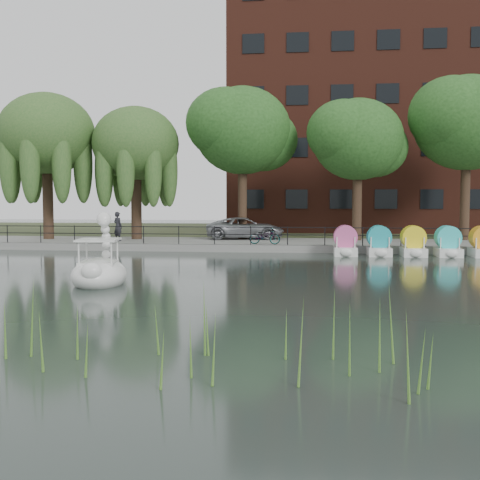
% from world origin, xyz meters
% --- Properties ---
extents(ground_plane, '(120.00, 120.00, 0.00)m').
position_xyz_m(ground_plane, '(0.00, 0.00, 0.00)').
color(ground_plane, '#35403C').
extents(promenade, '(40.00, 6.00, 0.40)m').
position_xyz_m(promenade, '(0.00, 16.00, 0.20)').
color(promenade, gray).
rests_on(promenade, ground_plane).
extents(kerb, '(40.00, 0.25, 0.40)m').
position_xyz_m(kerb, '(0.00, 13.05, 0.20)').
color(kerb, gray).
rests_on(kerb, ground_plane).
extents(land_strip, '(60.00, 22.00, 0.36)m').
position_xyz_m(land_strip, '(0.00, 30.00, 0.18)').
color(land_strip, '#47512D').
rests_on(land_strip, ground_plane).
extents(railing, '(32.00, 0.05, 1.00)m').
position_xyz_m(railing, '(0.00, 13.25, 1.15)').
color(railing, black).
rests_on(railing, promenade).
extents(apartment_building, '(20.00, 10.07, 18.00)m').
position_xyz_m(apartment_building, '(7.00, 29.97, 9.36)').
color(apartment_building, '#4C1E16').
rests_on(apartment_building, land_strip).
extents(willow_left, '(5.88, 5.88, 9.01)m').
position_xyz_m(willow_left, '(-13.00, 16.50, 6.87)').
color(willow_left, '#473323').
rests_on(willow_left, promenade).
extents(willow_mid, '(5.32, 5.32, 8.15)m').
position_xyz_m(willow_mid, '(-7.50, 17.00, 6.25)').
color(willow_mid, '#473323').
rests_on(willow_mid, promenade).
extents(broadleaf_center, '(6.00, 6.00, 9.25)m').
position_xyz_m(broadleaf_center, '(-1.00, 18.00, 7.06)').
color(broadleaf_center, '#473323').
rests_on(broadleaf_center, promenade).
extents(broadleaf_right, '(5.40, 5.40, 8.32)m').
position_xyz_m(broadleaf_right, '(6.00, 17.50, 6.39)').
color(broadleaf_right, '#473323').
rests_on(broadleaf_right, promenade).
extents(broadleaf_far, '(6.30, 6.30, 9.71)m').
position_xyz_m(broadleaf_far, '(12.50, 18.50, 7.40)').
color(broadleaf_far, '#473323').
rests_on(broadleaf_far, promenade).
extents(minivan, '(3.28, 5.84, 1.54)m').
position_xyz_m(minivan, '(-0.81, 17.74, 1.17)').
color(minivan, gray).
rests_on(minivan, promenade).
extents(bicycle, '(0.77, 1.77, 1.00)m').
position_xyz_m(bicycle, '(0.73, 13.66, 0.90)').
color(bicycle, gray).
rests_on(bicycle, promenade).
extents(pedestrian, '(0.86, 0.78, 1.98)m').
position_xyz_m(pedestrian, '(-8.13, 15.25, 1.39)').
color(pedestrian, black).
rests_on(pedestrian, promenade).
extents(swan_boat, '(2.23, 3.12, 2.44)m').
position_xyz_m(swan_boat, '(-3.91, 0.42, 0.53)').
color(swan_boat, white).
rests_on(swan_boat, ground_plane).
extents(pedal_boat_row, '(7.95, 1.70, 1.40)m').
position_xyz_m(pedal_boat_row, '(8.41, 11.92, 0.61)').
color(pedal_boat_row, white).
rests_on(pedal_boat_row, ground_plane).
extents(reed_bank, '(24.00, 2.40, 1.20)m').
position_xyz_m(reed_bank, '(2.00, -9.50, 0.60)').
color(reed_bank, '#669938').
rests_on(reed_bank, ground_plane).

